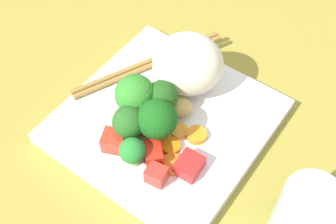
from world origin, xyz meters
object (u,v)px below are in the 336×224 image
object	(u,v)px
square_plate	(165,121)
carrot_slice_4	(196,136)
chopstick_pair	(149,64)
drinking_glass	(303,218)
broccoli_floret_0	(157,119)
rice_mound	(188,64)

from	to	relation	value
square_plate	carrot_slice_4	xyz separation A→B (cm)	(-4.92, 0.10, 1.36)
carrot_slice_4	chopstick_pair	bearing A→B (deg)	-25.35
chopstick_pair	drinking_glass	distance (cm)	29.04
broccoli_floret_0	drinking_glass	world-z (taller)	drinking_glass
carrot_slice_4	drinking_glass	xyz separation A→B (cm)	(-15.42, 2.91, 2.59)
square_plate	carrot_slice_4	bearing A→B (deg)	178.83
square_plate	carrot_slice_4	distance (cm)	5.10
broccoli_floret_0	chopstick_pair	bearing A→B (deg)	-45.89
carrot_slice_4	chopstick_pair	world-z (taller)	same
broccoli_floret_0	square_plate	bearing A→B (deg)	-68.10
broccoli_floret_0	chopstick_pair	distance (cm)	12.71
chopstick_pair	drinking_glass	bearing A→B (deg)	95.36
broccoli_floret_0	chopstick_pair	world-z (taller)	broccoli_floret_0
rice_mound	carrot_slice_4	world-z (taller)	rice_mound
drinking_glass	broccoli_floret_0	bearing A→B (deg)	0.23
square_plate	chopstick_pair	distance (cm)	9.29
rice_mound	broccoli_floret_0	distance (cm)	9.39
carrot_slice_4	drinking_glass	bearing A→B (deg)	169.30
broccoli_floret_0	carrot_slice_4	bearing A→B (deg)	-140.87
rice_mound	broccoli_floret_0	world-z (taller)	rice_mound
rice_mound	chopstick_pair	bearing A→B (deg)	3.29
chopstick_pair	rice_mound	bearing A→B (deg)	116.11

